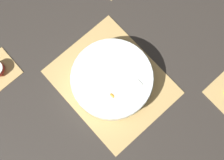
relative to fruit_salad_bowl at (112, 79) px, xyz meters
The scene contains 3 objects.
ground_plane 0.04m from the fruit_salad_bowl, 20.53° to the left, with size 6.00×6.00×0.00m, color #2D2823.
bamboo_mat_center 0.04m from the fruit_salad_bowl, 20.53° to the left, with size 0.43×0.35×0.01m.
fruit_salad_bowl is the anchor object (origin of this frame).
Camera 1 is at (0.21, -0.19, 1.15)m, focal length 50.00 mm.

